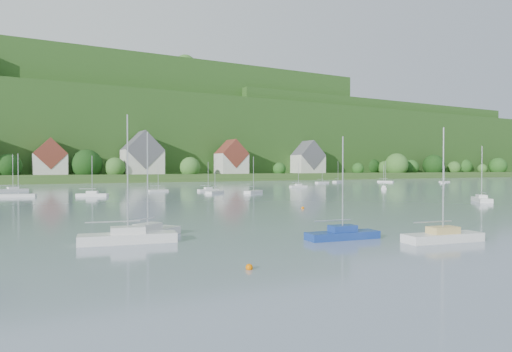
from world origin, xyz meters
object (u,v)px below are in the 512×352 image
Objects in this scene: near_sailboat_0 at (128,236)px; near_sailboat_3 at (482,199)px; near_sailboat_1 at (343,234)px; near_sailboat_2 at (443,236)px; near_sailboat_6 at (148,232)px.

near_sailboat_0 is 1.04× the size of near_sailboat_3.
near_sailboat_0 is at bearing 164.42° from near_sailboat_1.
near_sailboat_1 is 7.35m from near_sailboat_2.
near_sailboat_2 is at bearing -17.45° from near_sailboat_0.
near_sailboat_6 is at bearing 155.18° from near_sailboat_1.
near_sailboat_0 reaches higher than near_sailboat_1.
near_sailboat_1 is at bearing -64.88° from near_sailboat_6.
near_sailboat_1 is at bearing -12.51° from near_sailboat_0.
near_sailboat_3 is (39.18, 24.36, 0.02)m from near_sailboat_2.
near_sailboat_2 is 46.13m from near_sailboat_3.
near_sailboat_0 is at bearing 145.09° from near_sailboat_3.
near_sailboat_0 is 1.13× the size of near_sailboat_6.
near_sailboat_2 is at bearing -67.04° from near_sailboat_6.
near_sailboat_2 reaches higher than near_sailboat_6.
near_sailboat_2 is 22.59m from near_sailboat_6.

